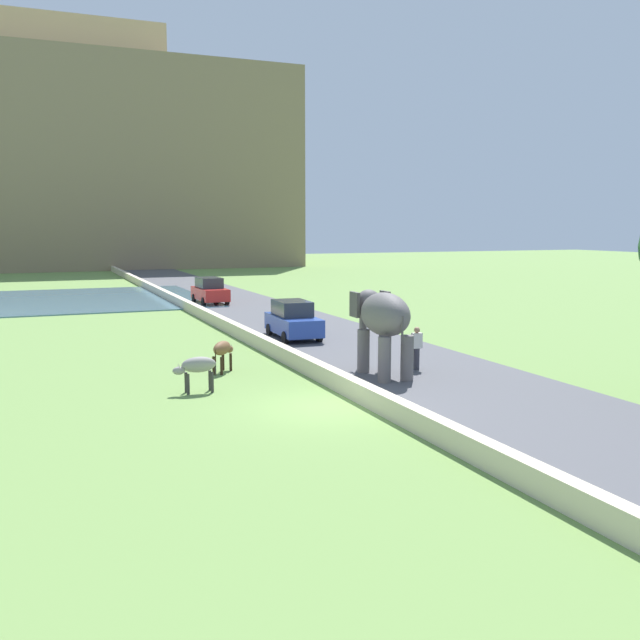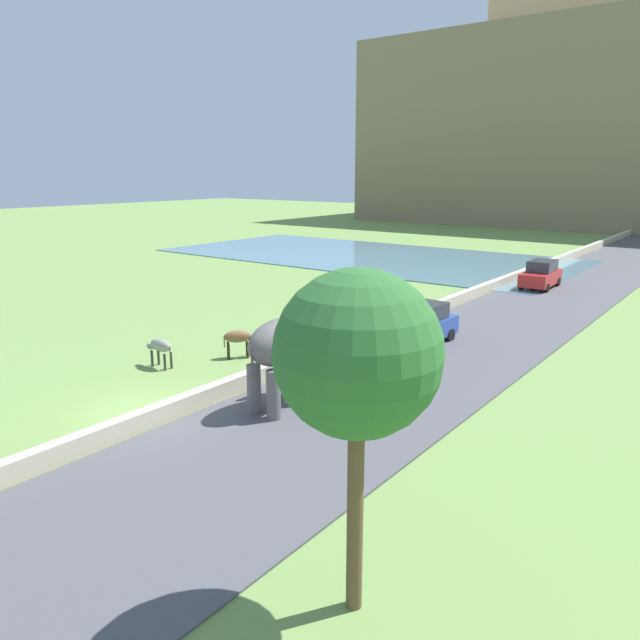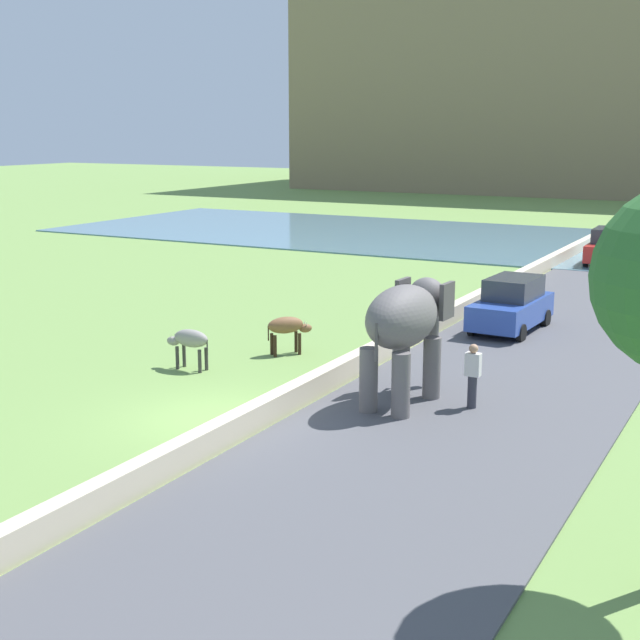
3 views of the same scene
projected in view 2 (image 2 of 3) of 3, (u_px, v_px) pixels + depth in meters
The scene contains 13 objects.
ground_plane at pixel (143, 411), 19.15m from camera, with size 220.00×220.00×0.00m, color #6B8E47.
road_surface at pixel (518, 315), 31.69m from camera, with size 7.00×120.00×0.06m, color #4C4C51.
barrier_wall at pixel (435, 307), 32.31m from camera, with size 0.40×110.00×0.60m, color beige.
lake at pixel (365, 255), 54.09m from camera, with size 36.00×18.00×0.08m, color slate.
hill_distant at pixel (604, 130), 83.32m from camera, with size 64.00×28.00×25.89m, color #897556.
fort_on_hill at pixel (613, 4), 79.83m from camera, with size 32.59×8.00×7.90m.
elephant at pixel (287, 346), 19.04m from camera, with size 1.51×3.49×2.99m.
person_beside_elephant at pixel (335, 388), 18.65m from camera, with size 0.36×0.22×1.63m.
car_blue at pixel (421, 325), 26.26m from camera, with size 1.93×4.07×1.80m.
car_red at pixel (541, 275), 38.97m from camera, with size 1.90×4.05×1.80m.
cow_brown at pixel (239, 338), 24.44m from camera, with size 1.15×1.28×1.15m.
cow_grey at pixel (160, 347), 23.22m from camera, with size 1.39×0.45×1.15m.
tree_near at pixel (358, 356), 9.48m from camera, with size 2.72×2.72×5.99m.
Camera 2 is at (15.30, -10.87, 7.41)m, focal length 33.88 mm.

